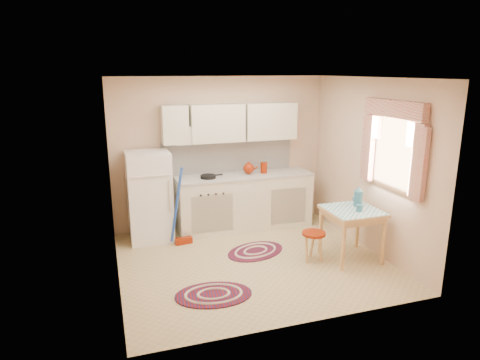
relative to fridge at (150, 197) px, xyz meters
name	(u,v)px	position (x,y,z in m)	size (l,w,h in m)	color
room_shell	(258,145)	(1.40, -1.01, 0.90)	(3.64, 3.60, 2.52)	tan
fridge	(150,197)	(0.00, 0.00, 0.00)	(0.65, 0.60, 1.40)	white
broom	(183,207)	(0.45, -0.35, -0.10)	(0.28, 0.12, 1.20)	#1B42AD
base_cabinets	(244,202)	(1.56, 0.05, -0.26)	(2.25, 0.60, 0.88)	silver
countertop	(244,176)	(1.56, 0.05, 0.20)	(2.27, 0.62, 0.04)	#B0ADA7
frying_pan	(208,177)	(0.93, 0.00, 0.24)	(0.25, 0.25, 0.05)	black
red_kettle	(249,168)	(1.64, 0.05, 0.32)	(0.20, 0.18, 0.20)	maroon
red_canister	(264,168)	(1.90, 0.05, 0.30)	(0.11, 0.11, 0.16)	maroon
table	(351,234)	(2.60, -1.58, -0.34)	(0.72, 0.72, 0.72)	#DDAF6E
stool	(313,246)	(2.06, -1.49, -0.49)	(0.33, 0.33, 0.42)	maroon
coffee_pot	(358,196)	(2.75, -1.46, 0.17)	(0.15, 0.13, 0.30)	#2A6780
mug	(359,208)	(2.63, -1.68, 0.07)	(0.09, 0.09, 0.10)	#2A6780
rug_center	(256,251)	(1.39, -0.97, -0.69)	(0.91, 0.61, 0.02)	maroon
rug_left	(214,295)	(0.49, -2.00, -0.69)	(0.92, 0.62, 0.02)	maroon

